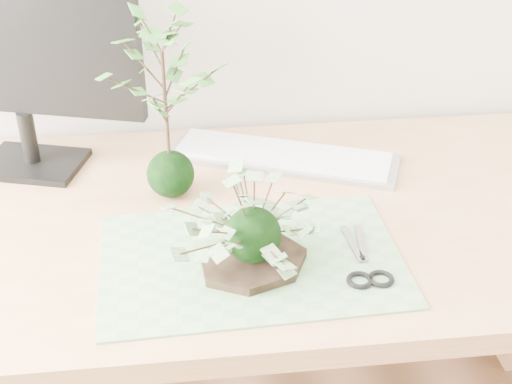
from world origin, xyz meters
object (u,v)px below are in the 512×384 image
keyboard (283,156)px  maple_kokedama (163,64)px  desk (260,253)px  ivy_kokedama (253,212)px  monitor (13,47)px

keyboard → maple_kokedama: bearing=-132.6°
desk → maple_kokedama: maple_kokedama is taller
ivy_kokedama → monitor: bearing=135.8°
keyboard → ivy_kokedama: bearing=-84.3°
desk → keyboard: bearing=70.1°
desk → monitor: 0.59m
desk → ivy_kokedama: ivy_kokedama is taller
maple_kokedama → monitor: monitor is taller
desk → keyboard: (0.07, 0.19, 0.10)m
desk → monitor: bearing=151.8°
ivy_kokedama → maple_kokedama: (-0.12, 0.24, 0.15)m
desk → ivy_kokedama: size_ratio=5.68×
ivy_kokedama → monitor: monitor is taller
desk → keyboard: size_ratio=3.35×
keyboard → monitor: size_ratio=1.02×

